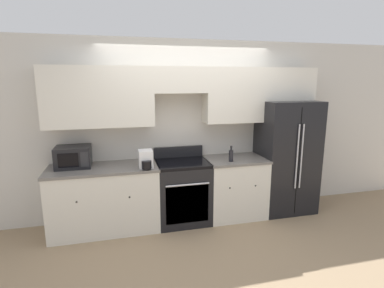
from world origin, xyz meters
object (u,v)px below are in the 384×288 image
bottle (231,155)px  microwave (73,157)px  refrigerator (284,156)px  oven_range (183,191)px

bottle → microwave: bearing=173.3°
refrigerator → microwave: refrigerator is taller
oven_range → refrigerator: 1.70m
refrigerator → bottle: (-0.98, -0.23, 0.12)m
microwave → bottle: microwave is taller
refrigerator → bottle: size_ratio=7.63×
microwave → refrigerator: bearing=-0.4°
bottle → refrigerator: bearing=13.0°
microwave → bottle: (2.12, -0.25, -0.05)m
oven_range → microwave: microwave is taller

